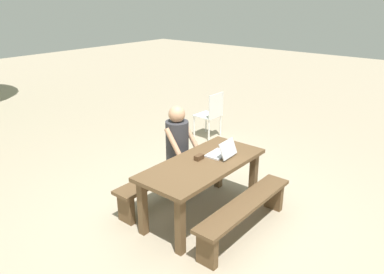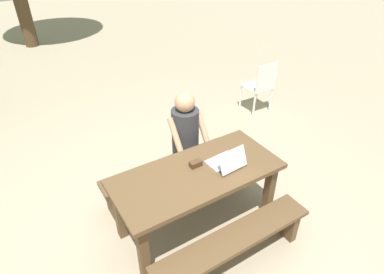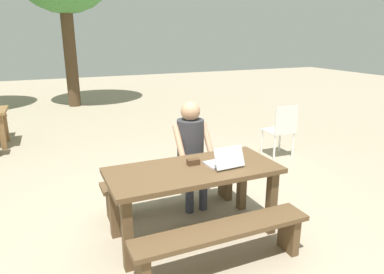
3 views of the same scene
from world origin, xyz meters
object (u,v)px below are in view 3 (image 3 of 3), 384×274
at_px(picnic_table_front, 193,179).
at_px(small_pouch, 193,162).
at_px(plastic_chair, 281,129).
at_px(person_seated, 191,147).
at_px(laptop, 224,161).

bearing_deg(picnic_table_front, small_pouch, 67.35).
bearing_deg(plastic_chair, person_seated, 27.16).
xyz_separation_m(picnic_table_front, person_seated, (0.24, 0.61, 0.13)).
bearing_deg(person_seated, plastic_chair, 25.83).
bearing_deg(small_pouch, laptop, -29.39).
height_order(laptop, small_pouch, laptop).
distance_m(picnic_table_front, laptop, 0.37).
height_order(picnic_table_front, plastic_chair, plastic_chair).
bearing_deg(small_pouch, picnic_table_front, -112.65).
height_order(small_pouch, plastic_chair, plastic_chair).
bearing_deg(laptop, picnic_table_front, -15.78).
bearing_deg(laptop, person_seated, -87.58).
xyz_separation_m(person_seated, plastic_chair, (2.13, 1.03, -0.27)).
relative_size(laptop, person_seated, 0.26).
bearing_deg(laptop, small_pouch, -32.93).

